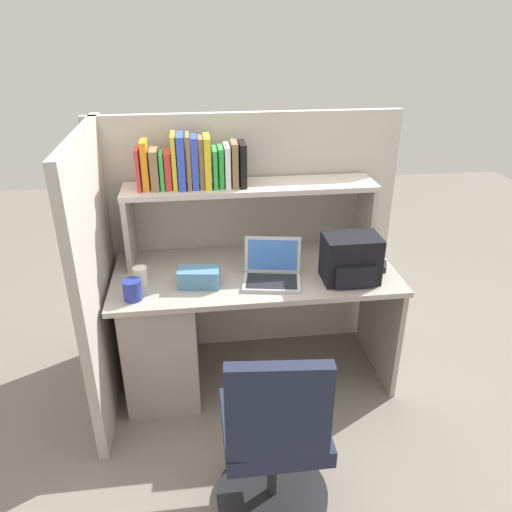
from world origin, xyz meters
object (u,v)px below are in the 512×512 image
object	(u,v)px
backpack	(351,259)
computer_mouse	(381,266)
snack_canister	(132,290)
laptop	(272,272)
paper_cup	(140,276)
office_chair	(274,445)
tissue_box	(199,277)

from	to	relation	value
backpack	computer_mouse	bearing A→B (deg)	26.04
snack_canister	computer_mouse	bearing A→B (deg)	6.83
laptop	paper_cup	bearing A→B (deg)	177.47
computer_mouse	office_chair	distance (m)	1.23
paper_cup	tissue_box	distance (m)	0.31
backpack	office_chair	distance (m)	1.06
laptop	tissue_box	size ratio (longest dim) A/B	1.60
office_chair	tissue_box	bearing A→B (deg)	-66.21
backpack	tissue_box	xyz separation A→B (m)	(-0.82, 0.04, -0.08)
computer_mouse	tissue_box	size ratio (longest dim) A/B	0.47
laptop	backpack	bearing A→B (deg)	-7.16
laptop	office_chair	xyz separation A→B (m)	(-0.12, -0.84, -0.39)
paper_cup	tissue_box	xyz separation A→B (m)	(0.31, -0.04, -0.00)
backpack	laptop	bearing A→B (deg)	172.84
computer_mouse	paper_cup	size ratio (longest dim) A/B	0.98
laptop	paper_cup	xyz separation A→B (m)	(-0.71, 0.03, 0.00)
tissue_box	laptop	bearing A→B (deg)	9.44
paper_cup	backpack	bearing A→B (deg)	-4.27
backpack	paper_cup	xyz separation A→B (m)	(-1.13, 0.08, -0.07)
computer_mouse	tissue_box	world-z (taller)	tissue_box
laptop	computer_mouse	distance (m)	0.65
laptop	snack_canister	xyz separation A→B (m)	(-0.74, -0.11, 0.00)
paper_cup	snack_canister	size ratio (longest dim) A/B	0.98
laptop	office_chair	size ratio (longest dim) A/B	0.38
backpack	snack_canister	size ratio (longest dim) A/B	2.77
computer_mouse	office_chair	bearing A→B (deg)	-108.38
laptop	backpack	size ratio (longest dim) A/B	1.17
laptop	backpack	distance (m)	0.43
tissue_box	snack_canister	xyz separation A→B (m)	(-0.34, -0.10, 0.00)
backpack	office_chair	size ratio (longest dim) A/B	0.32
snack_canister	office_chair	world-z (taller)	office_chair
laptop	computer_mouse	xyz separation A→B (m)	(0.64, 0.05, -0.03)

